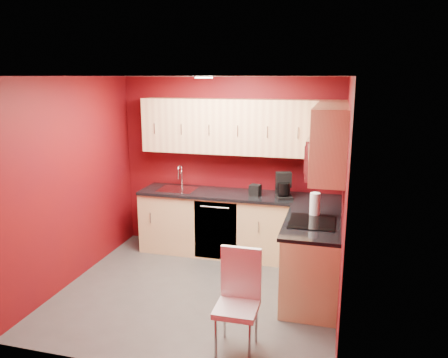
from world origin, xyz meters
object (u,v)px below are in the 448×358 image
at_px(microwave, 326,157).
at_px(coffee_maker, 284,186).
at_px(paper_towel, 315,204).
at_px(sink, 178,187).
at_px(dining_chair, 237,303).
at_px(napkin_holder, 255,190).

bearing_deg(microwave, coffee_maker, 120.60).
bearing_deg(microwave, paper_towel, 112.46).
relative_size(sink, dining_chair, 0.55).
height_order(coffee_maker, napkin_holder, coffee_maker).
relative_size(microwave, sink, 1.46).
xyz_separation_m(napkin_holder, paper_towel, (0.84, -0.69, 0.06)).
bearing_deg(paper_towel, napkin_holder, 140.59).
relative_size(sink, napkin_holder, 3.44).
xyz_separation_m(sink, coffee_maker, (1.55, -0.08, 0.13)).
bearing_deg(napkin_holder, paper_towel, -39.41).
height_order(coffee_maker, paper_towel, coffee_maker).
xyz_separation_m(microwave, paper_towel, (-0.11, 0.26, -0.61)).
distance_m(microwave, coffee_maker, 1.22).
xyz_separation_m(coffee_maker, napkin_holder, (-0.40, 0.02, -0.09)).
relative_size(coffee_maker, paper_towel, 1.24).
distance_m(sink, coffee_maker, 1.56).
distance_m(coffee_maker, dining_chair, 2.21).
bearing_deg(napkin_holder, coffee_maker, -3.07).
height_order(napkin_holder, dining_chair, napkin_holder).
xyz_separation_m(coffee_maker, paper_towel, (0.44, -0.67, -0.03)).
height_order(napkin_holder, paper_towel, paper_towel).
relative_size(microwave, dining_chair, 0.80).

